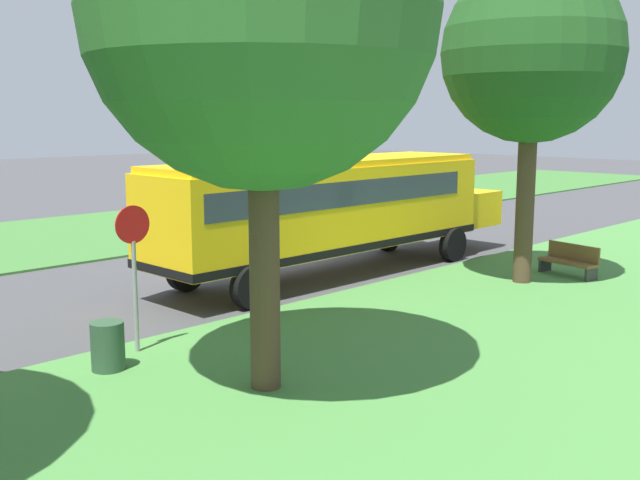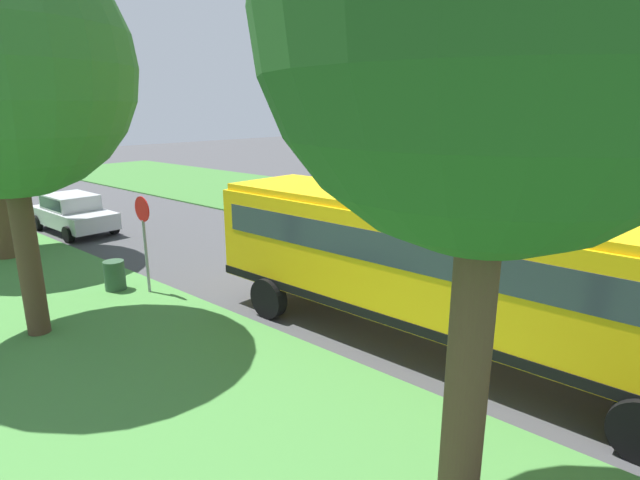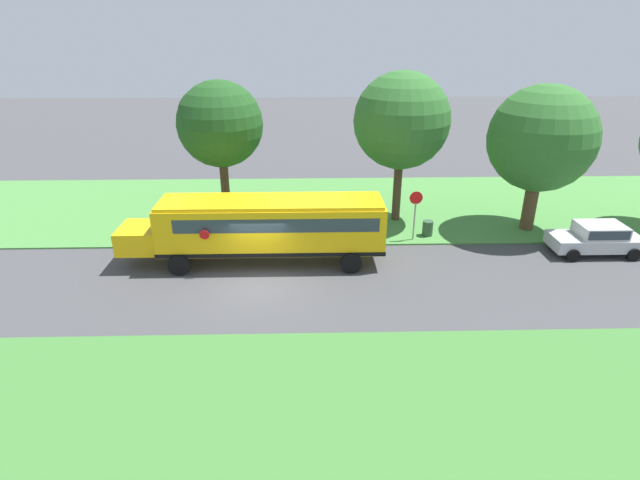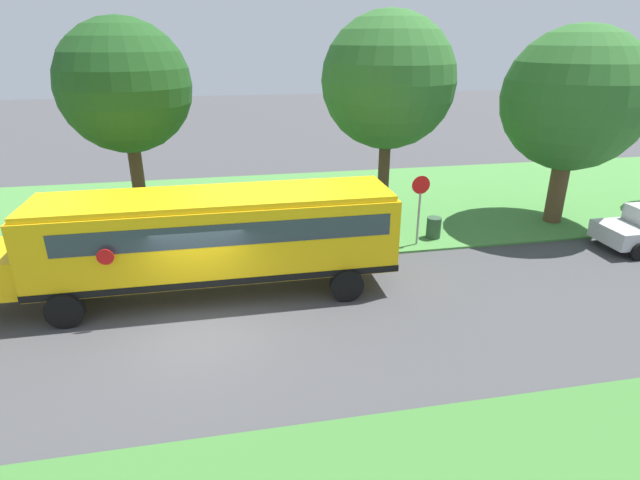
{
  "view_description": "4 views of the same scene",
  "coord_description": "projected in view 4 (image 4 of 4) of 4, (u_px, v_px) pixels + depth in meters",
  "views": [
    {
      "loc": [
        -16.1,
        14.8,
        4.28
      ],
      "look_at": [
        -2.54,
        1.01,
        1.08
      ],
      "focal_mm": 42.0,
      "sensor_mm": 36.0,
      "label": 1
    },
    {
      "loc": [
        -11.26,
        -4.21,
        5.0
      ],
      "look_at": [
        -0.26,
        5.36,
        1.11
      ],
      "focal_mm": 28.0,
      "sensor_mm": 36.0,
      "label": 2
    },
    {
      "loc": [
        19.61,
        2.24,
        10.7
      ],
      "look_at": [
        -1.17,
        2.79,
        1.59
      ],
      "focal_mm": 28.0,
      "sensor_mm": 36.0,
      "label": 3
    },
    {
      "loc": [
        11.9,
        0.91,
        7.36
      ],
      "look_at": [
        -1.67,
        3.52,
        1.74
      ],
      "focal_mm": 28.0,
      "sensor_mm": 36.0,
      "label": 4
    }
  ],
  "objects": [
    {
      "name": "trash_bin",
      "position": [
        434.0,
        229.0,
        19.45
      ],
      "size": [
        0.56,
        0.56,
        0.9
      ],
      "primitive_type": "cylinder",
      "color": "#2D4C33",
      "rests_on": "ground"
    },
    {
      "name": "stop_sign",
      "position": [
        420.0,
        202.0,
        18.34
      ],
      "size": [
        0.08,
        0.68,
        2.74
      ],
      "color": "gray",
      "rests_on": "ground"
    },
    {
      "name": "oak_tree_beside_bus",
      "position": [
        120.0,
        84.0,
        16.8
      ],
      "size": [
        4.46,
        4.46,
        8.07
      ],
      "color": "#4C3826",
      "rests_on": "ground"
    },
    {
      "name": "park_bench",
      "position": [
        105.0,
        232.0,
        19.07
      ],
      "size": [
        1.67,
        0.8,
        0.92
      ],
      "color": "brown",
      "rests_on": "ground"
    },
    {
      "name": "ground_plane",
      "position": [
        204.0,
        332.0,
        13.44
      ],
      "size": [
        120.0,
        120.0,
        0.0
      ],
      "primitive_type": "plane",
      "color": "#424244"
    },
    {
      "name": "school_bus",
      "position": [
        208.0,
        235.0,
        14.81
      ],
      "size": [
        2.85,
        12.42,
        3.16
      ],
      "color": "yellow",
      "rests_on": "ground"
    },
    {
      "name": "grass_verge",
      "position": [
        209.0,
        212.0,
        22.52
      ],
      "size": [
        12.0,
        80.0,
        0.08
      ],
      "primitive_type": "cube",
      "color": "#47843D",
      "rests_on": "ground"
    },
    {
      "name": "oak_tree_far_end",
      "position": [
        571.0,
        100.0,
        19.54
      ],
      "size": [
        5.55,
        5.55,
        7.91
      ],
      "color": "brown",
      "rests_on": "ground"
    },
    {
      "name": "oak_tree_roadside_mid",
      "position": [
        391.0,
        83.0,
        19.44
      ],
      "size": [
        5.26,
        5.26,
        8.42
      ],
      "color": "#4C3826",
      "rests_on": "ground"
    }
  ]
}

